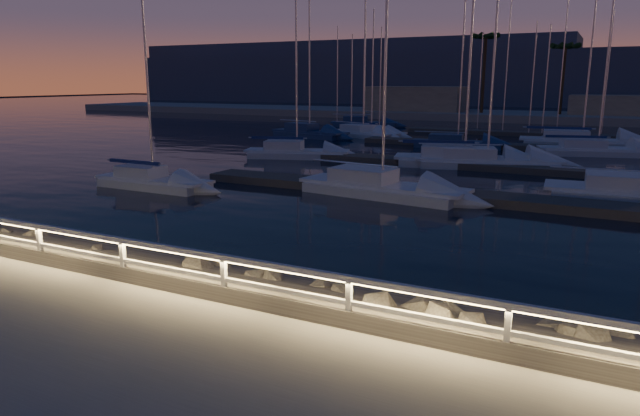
# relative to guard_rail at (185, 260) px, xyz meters

# --- Properties ---
(ground) EXTENTS (400.00, 400.00, 0.00)m
(ground) POSITION_rel_guard_rail_xyz_m (0.07, 0.00, -0.77)
(ground) COLOR gray
(ground) RESTS_ON ground
(harbor_water) EXTENTS (400.00, 440.00, 0.60)m
(harbor_water) POSITION_rel_guard_rail_xyz_m (0.07, 31.22, -1.74)
(harbor_water) COLOR black
(harbor_water) RESTS_ON ground
(guard_rail) EXTENTS (44.11, 0.12, 1.06)m
(guard_rail) POSITION_rel_guard_rail_xyz_m (0.00, 0.00, 0.00)
(guard_rail) COLOR white
(guard_rail) RESTS_ON ground
(riprap) EXTENTS (37.34, 2.45, 1.28)m
(riprap) POSITION_rel_guard_rail_xyz_m (-3.48, 1.45, -0.98)
(riprap) COLOR slate
(riprap) RESTS_ON ground
(floating_docks) EXTENTS (22.00, 36.00, 0.40)m
(floating_docks) POSITION_rel_guard_rail_xyz_m (0.07, 32.50, -1.17)
(floating_docks) COLOR #575048
(floating_docks) RESTS_ON ground
(far_shore) EXTENTS (160.00, 14.00, 5.20)m
(far_shore) POSITION_rel_guard_rail_xyz_m (-0.06, 74.05, -0.48)
(far_shore) COLOR gray
(far_shore) RESTS_ON ground
(palm_left) EXTENTS (3.00, 3.00, 11.20)m
(palm_left) POSITION_rel_guard_rail_xyz_m (-7.93, 72.00, 9.36)
(palm_left) COLOR #44351F
(palm_left) RESTS_ON ground
(palm_center) EXTENTS (3.00, 3.00, 9.70)m
(palm_center) POSITION_rel_guard_rail_xyz_m (2.07, 73.00, 8.01)
(palm_center) COLOR #44351F
(palm_center) RESTS_ON ground
(distant_hills) EXTENTS (230.00, 37.50, 18.00)m
(distant_hills) POSITION_rel_guard_rail_xyz_m (-22.06, 133.69, 3.96)
(distant_hills) COLOR #3C465D
(distant_hills) RESTS_ON ground
(sailboat_a) EXTENTS (6.53, 2.07, 11.11)m
(sailboat_a) POSITION_rel_guard_rail_xyz_m (-12.32, 12.00, -0.96)
(sailboat_a) COLOR silver
(sailboat_a) RESTS_ON ground
(sailboat_b) EXTENTS (8.42, 3.44, 13.95)m
(sailboat_b) POSITION_rel_guard_rail_xyz_m (-1.29, 15.43, -0.92)
(sailboat_b) COLOR silver
(sailboat_b) RESTS_ON ground
(sailboat_c) EXTENTS (9.23, 4.98, 15.10)m
(sailboat_c) POSITION_rel_guard_rail_xyz_m (1.37, 26.78, -0.92)
(sailboat_c) COLOR silver
(sailboat_c) RESTS_ON ground
(sailboat_e) EXTENTS (7.54, 4.28, 12.47)m
(sailboat_e) POSITION_rel_guard_rail_xyz_m (-11.50, 25.42, -0.93)
(sailboat_e) COLOR silver
(sailboat_e) RESTS_ON ground
(sailboat_f) EXTENTS (9.06, 4.49, 14.89)m
(sailboat_f) POSITION_rel_guard_rail_xyz_m (-0.02, 26.63, -0.90)
(sailboat_f) COLOR silver
(sailboat_f) RESTS_ON ground
(sailboat_g) EXTENTS (8.51, 4.52, 13.91)m
(sailboat_g) POSITION_rel_guard_rail_xyz_m (7.41, 36.59, -0.94)
(sailboat_g) COLOR silver
(sailboat_g) RESTS_ON ground
(sailboat_i) EXTENTS (8.34, 4.03, 13.77)m
(sailboat_i) POSITION_rel_guard_rail_xyz_m (-17.79, 39.26, -0.90)
(sailboat_i) COLOR navy
(sailboat_i) RESTS_ON ground
(sailboat_j) EXTENTS (7.88, 4.70, 13.02)m
(sailboat_j) POSITION_rel_guard_rail_xyz_m (-13.11, 41.50, -0.94)
(sailboat_j) COLOR silver
(sailboat_j) RESTS_ON ground
(sailboat_k) EXTENTS (7.63, 3.25, 12.55)m
(sailboat_k) POSITION_rel_guard_rail_xyz_m (-2.94, 37.09, -0.97)
(sailboat_k) COLOR navy
(sailboat_k) RESTS_ON ground
(sailboat_l) EXTENTS (10.09, 4.00, 16.61)m
(sailboat_l) POSITION_rel_guard_rail_xyz_m (6.04, 42.51, -0.91)
(sailboat_l) COLOR silver
(sailboat_l) RESTS_ON ground
(sailboat_m) EXTENTS (8.00, 4.44, 13.23)m
(sailboat_m) POSITION_rel_guard_rail_xyz_m (-17.82, 52.90, -0.91)
(sailboat_m) COLOR navy
(sailboat_m) RESTS_ON ground
(sailboat_n) EXTENTS (7.31, 3.50, 12.01)m
(sailboat_n) POSITION_rel_guard_rail_xyz_m (-12.74, 42.68, -0.96)
(sailboat_n) COLOR silver
(sailboat_n) RESTS_ON ground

